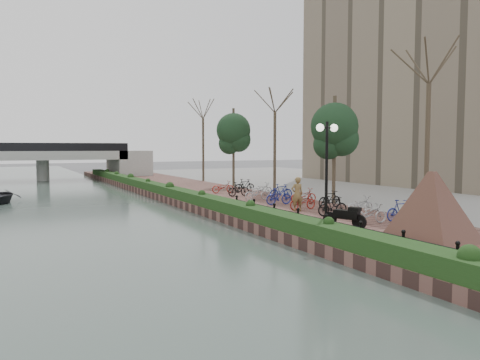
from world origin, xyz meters
TOP-DOWN VIEW (x-y plane):
  - ground at (0.00, 0.00)m, footprint 220.00×220.00m
  - promenade at (4.00, 17.50)m, footprint 8.00×75.00m
  - inland_pavement at (20.00, 17.50)m, footprint 24.00×75.00m
  - hedge at (0.60, 20.00)m, footprint 1.10×56.00m
  - chain_fence at (1.40, 2.00)m, footprint 0.10×14.10m
  - granite_monument at (3.00, -2.67)m, footprint 4.92×4.92m
  - lamppost at (1.92, 1.72)m, footprint 1.02×0.32m
  - motorcycle at (2.88, 1.72)m, footprint 1.15×1.75m
  - pedestrian at (4.00, 6.98)m, footprint 0.73×0.53m
  - bicycle_parking at (5.49, 9.93)m, footprint 2.40×17.32m
  - street_trees at (8.00, 12.68)m, footprint 3.20×37.12m

SIDE VIEW (x-z plane):
  - ground at x=0.00m, z-range 0.00..0.00m
  - promenade at x=4.00m, z-range 0.00..0.50m
  - inland_pavement at x=20.00m, z-range 0.00..0.50m
  - hedge at x=0.60m, z-range 0.50..1.10m
  - chain_fence at x=1.40m, z-range 0.50..1.20m
  - bicycle_parking at x=5.49m, z-range 0.47..1.47m
  - motorcycle at x=2.88m, z-range 0.50..1.55m
  - pedestrian at x=4.00m, z-range 0.50..2.33m
  - granite_monument at x=3.00m, z-range 0.52..3.11m
  - street_trees at x=8.00m, z-range 0.29..7.09m
  - lamppost at x=1.92m, z-range 1.52..5.97m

